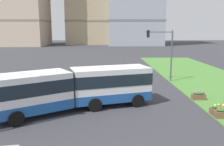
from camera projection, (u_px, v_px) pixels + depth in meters
articulated_bus at (76, 88)px, 17.70m from camera, size 11.66×7.04×3.00m
car_navy_sedan at (53, 81)px, 24.45m from camera, size 4.56×2.38×1.58m
flower_planter_3 at (223, 113)px, 16.05m from camera, size 1.10×0.56×0.74m
flower_planter_4 at (219, 109)px, 16.67m from camera, size 1.10×0.56×0.74m
flower_planter_5 at (199, 95)px, 20.25m from camera, size 1.10×0.56×0.74m
traffic_light_far_right at (163, 47)px, 26.86m from camera, size 3.11×0.28×5.86m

